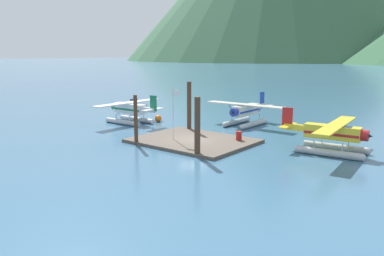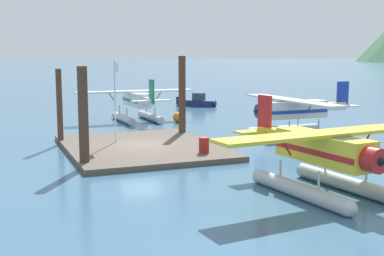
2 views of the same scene
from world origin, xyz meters
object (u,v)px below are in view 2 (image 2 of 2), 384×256
Objects in this scene: seaplane_yellow_stbd_fwd at (324,157)px; boat_navy_open_west at (197,102)px; seaplane_cream_bow_centre at (294,115)px; fuel_drum at (204,145)px; flagpole at (115,91)px; seaplane_white_port_fwd at (137,103)px; mooring_buoy at (178,117)px.

seaplane_yellow_stbd_fwd is 36.87m from boat_navy_open_west.
fuel_drum is at bearing -62.76° from seaplane_cream_bow_centre.
fuel_drum is at bearing -21.80° from boat_navy_open_west.
flagpole is 12.66m from seaplane_white_port_fwd.
fuel_drum is 0.08× the size of seaplane_white_port_fwd.
seaplane_cream_bow_centre is 2.58× the size of boat_navy_open_west.
flagpole is 5.83× the size of mooring_buoy.
boat_navy_open_west is (-10.13, 9.95, -1.09)m from seaplane_white_port_fwd.
seaplane_cream_bow_centre is (-4.57, 8.87, 0.84)m from fuel_drum.
flagpole is at bearing -21.64° from seaplane_white_port_fwd.
flagpole is 12.64m from mooring_buoy.
boat_navy_open_west is at bearing 146.20° from flagpole.
mooring_buoy is at bearing 174.45° from seaplane_yellow_stbd_fwd.
boat_navy_open_west is (-21.76, 14.56, -3.07)m from flagpole.
seaplane_cream_bow_centre reaches higher than boat_navy_open_west.
mooring_buoy is at bearing 141.13° from flagpole.
seaplane_cream_bow_centre is at bearing 117.24° from fuel_drum.
seaplane_yellow_stbd_fwd is at bearing -5.55° from mooring_buoy.
seaplane_cream_bow_centre is at bearing 25.79° from mooring_buoy.
seaplane_white_port_fwd is at bearing 158.36° from flagpole.
seaplane_white_port_fwd is at bearing -44.48° from boat_navy_open_west.
seaplane_yellow_stbd_fwd is 15.09m from seaplane_cream_bow_centre.
seaplane_cream_bow_centre is 14.69m from seaplane_white_port_fwd.
seaplane_white_port_fwd reaches higher than boat_navy_open_west.
mooring_buoy is 0.08× the size of seaplane_white_port_fwd.
seaplane_white_port_fwd is at bearing 177.09° from fuel_drum.
mooring_buoy is 3.89m from seaplane_white_port_fwd.
seaplane_cream_bow_centre is 22.56m from boat_navy_open_west.
mooring_buoy is at bearing 55.83° from seaplane_white_port_fwd.
mooring_buoy is (-14.80, 3.93, -0.30)m from fuel_drum.
seaplane_cream_bow_centre is 1.00× the size of seaplane_white_port_fwd.
boat_navy_open_west is at bearing 150.63° from mooring_buoy.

